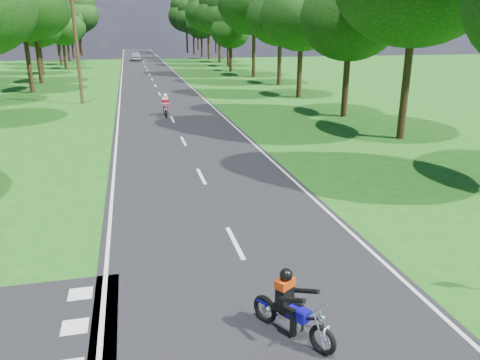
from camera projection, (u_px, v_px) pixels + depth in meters
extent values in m
plane|color=#1C5513|center=(254.00, 281.00, 10.63)|extent=(160.00, 160.00, 0.00)
cube|color=black|center=(150.00, 74.00, 56.90)|extent=(7.00, 140.00, 0.02)
cube|color=silver|center=(235.00, 243.00, 12.47)|extent=(0.12, 2.00, 0.01)
cube|color=silver|center=(201.00, 176.00, 18.03)|extent=(0.12, 2.00, 0.01)
cube|color=silver|center=(183.00, 141.00, 23.58)|extent=(0.12, 2.00, 0.01)
cube|color=silver|center=(172.00, 119.00, 29.13)|extent=(0.12, 2.00, 0.01)
cube|color=silver|center=(165.00, 105.00, 34.69)|extent=(0.12, 2.00, 0.01)
cube|color=silver|center=(159.00, 94.00, 40.24)|extent=(0.12, 2.00, 0.01)
cube|color=silver|center=(155.00, 86.00, 45.79)|extent=(0.12, 2.00, 0.01)
cube|color=silver|center=(152.00, 79.00, 51.35)|extent=(0.12, 2.00, 0.01)
cube|color=silver|center=(150.00, 74.00, 56.90)|extent=(0.12, 2.00, 0.01)
cube|color=silver|center=(147.00, 70.00, 62.45)|extent=(0.12, 2.00, 0.01)
cube|color=silver|center=(146.00, 67.00, 68.00)|extent=(0.12, 2.00, 0.01)
cube|color=silver|center=(144.00, 64.00, 73.56)|extent=(0.12, 2.00, 0.01)
cube|color=silver|center=(143.00, 61.00, 79.11)|extent=(0.12, 2.00, 0.01)
cube|color=silver|center=(142.00, 59.00, 84.66)|extent=(0.12, 2.00, 0.01)
cube|color=silver|center=(141.00, 57.00, 90.22)|extent=(0.12, 2.00, 0.01)
cube|color=silver|center=(140.00, 55.00, 95.77)|extent=(0.12, 2.00, 0.01)
cube|color=silver|center=(139.00, 54.00, 101.32)|extent=(0.12, 2.00, 0.01)
cube|color=silver|center=(138.00, 52.00, 106.88)|extent=(0.12, 2.00, 0.01)
cube|color=silver|center=(138.00, 51.00, 112.43)|extent=(0.12, 2.00, 0.01)
cube|color=silver|center=(137.00, 50.00, 117.98)|extent=(0.12, 2.00, 0.01)
cube|color=silver|center=(122.00, 75.00, 56.19)|extent=(0.10, 140.00, 0.01)
cube|color=silver|center=(177.00, 74.00, 57.61)|extent=(0.10, 140.00, 0.01)
cube|color=silver|center=(75.00, 327.00, 8.97)|extent=(0.50, 0.50, 0.01)
cube|color=silver|center=(80.00, 294.00, 10.08)|extent=(0.50, 0.50, 0.01)
cylinder|color=black|center=(29.00, 68.00, 40.57)|extent=(0.40, 0.40, 4.32)
ellipsoid|color=black|center=(20.00, 2.00, 38.91)|extent=(7.56, 7.56, 6.42)
cylinder|color=black|center=(39.00, 61.00, 47.40)|extent=(0.40, 0.40, 4.40)
ellipsoid|color=black|center=(31.00, 4.00, 45.71)|extent=(7.71, 7.71, 6.55)
cylinder|color=black|center=(41.00, 61.00, 56.26)|extent=(0.40, 0.40, 3.20)
ellipsoid|color=black|center=(37.00, 27.00, 55.03)|extent=(5.60, 5.60, 4.76)
ellipsoid|color=black|center=(35.00, 13.00, 54.55)|extent=(4.80, 4.80, 4.08)
cylinder|color=black|center=(65.00, 57.00, 63.48)|extent=(0.40, 0.40, 3.22)
ellipsoid|color=black|center=(62.00, 27.00, 62.25)|extent=(5.64, 5.64, 4.79)
ellipsoid|color=black|center=(60.00, 14.00, 61.76)|extent=(4.83, 4.83, 4.11)
ellipsoid|color=black|center=(59.00, 1.00, 61.27)|extent=(3.62, 3.62, 3.08)
cylinder|color=black|center=(60.00, 53.00, 70.27)|extent=(0.40, 0.40, 3.61)
ellipsoid|color=black|center=(57.00, 22.00, 68.89)|extent=(6.31, 6.31, 5.37)
ellipsoid|color=black|center=(55.00, 9.00, 68.34)|extent=(5.41, 5.41, 4.60)
cylinder|color=black|center=(69.00, 53.00, 77.74)|extent=(0.40, 0.40, 2.67)
ellipsoid|color=black|center=(67.00, 33.00, 76.71)|extent=(4.67, 4.67, 3.97)
ellipsoid|color=black|center=(66.00, 24.00, 76.31)|extent=(4.00, 4.00, 3.40)
ellipsoid|color=black|center=(65.00, 16.00, 75.91)|extent=(3.00, 3.00, 2.55)
cylinder|color=black|center=(73.00, 50.00, 86.10)|extent=(0.40, 0.40, 3.09)
ellipsoid|color=black|center=(71.00, 28.00, 84.92)|extent=(5.40, 5.40, 4.59)
ellipsoid|color=black|center=(70.00, 19.00, 84.45)|extent=(4.63, 4.63, 3.93)
ellipsoid|color=black|center=(69.00, 10.00, 83.98)|extent=(3.47, 3.47, 2.95)
cylinder|color=black|center=(81.00, 45.00, 92.11)|extent=(0.40, 0.40, 4.48)
ellipsoid|color=black|center=(78.00, 15.00, 90.40)|extent=(7.84, 7.84, 6.66)
ellipsoid|color=black|center=(77.00, 3.00, 89.72)|extent=(6.72, 6.72, 5.71)
cylinder|color=black|center=(80.00, 44.00, 100.26)|extent=(0.40, 0.40, 4.09)
ellipsoid|color=black|center=(77.00, 19.00, 98.69)|extent=(7.16, 7.16, 6.09)
ellipsoid|color=black|center=(76.00, 9.00, 98.07)|extent=(6.14, 6.14, 5.22)
cylinder|color=black|center=(405.00, 94.00, 23.60)|extent=(0.40, 0.40, 4.56)
cylinder|color=black|center=(345.00, 89.00, 29.74)|extent=(0.40, 0.40, 3.49)
ellipsoid|color=black|center=(350.00, 18.00, 28.40)|extent=(6.12, 6.12, 5.20)
cylinder|color=black|center=(299.00, 74.00, 37.97)|extent=(0.40, 0.40, 3.69)
ellipsoid|color=black|center=(302.00, 15.00, 36.55)|extent=(6.46, 6.46, 5.49)
cylinder|color=black|center=(279.00, 66.00, 46.38)|extent=(0.40, 0.40, 3.74)
ellipsoid|color=black|center=(281.00, 16.00, 44.94)|extent=(6.55, 6.55, 5.57)
cylinder|color=black|center=(254.00, 56.00, 53.82)|extent=(0.40, 0.40, 4.64)
ellipsoid|color=black|center=(254.00, 3.00, 52.05)|extent=(8.12, 8.12, 6.91)
cylinder|color=black|center=(231.00, 60.00, 60.51)|extent=(0.40, 0.40, 2.91)
ellipsoid|color=black|center=(231.00, 31.00, 59.39)|extent=(5.09, 5.09, 4.33)
ellipsoid|color=black|center=(231.00, 19.00, 58.95)|extent=(4.36, 4.36, 3.71)
ellipsoid|color=black|center=(230.00, 7.00, 58.51)|extent=(3.27, 3.27, 2.78)
cylinder|color=black|center=(228.00, 53.00, 67.54)|extent=(0.40, 0.40, 3.88)
ellipsoid|color=black|center=(228.00, 18.00, 66.05)|extent=(6.78, 6.78, 5.77)
ellipsoid|color=black|center=(228.00, 4.00, 65.46)|extent=(5.81, 5.81, 4.94)
cylinder|color=black|center=(220.00, 49.00, 75.40)|extent=(0.40, 0.40, 4.18)
ellipsoid|color=black|center=(219.00, 16.00, 73.80)|extent=(7.31, 7.31, 6.21)
ellipsoid|color=black|center=(219.00, 2.00, 73.17)|extent=(6.27, 6.27, 5.33)
cylinder|color=black|center=(209.00, 46.00, 83.56)|extent=(0.40, 0.40, 4.63)
ellipsoid|color=black|center=(208.00, 12.00, 81.79)|extent=(8.11, 8.11, 6.89)
cylinder|color=black|center=(202.00, 48.00, 90.48)|extent=(0.40, 0.40, 3.36)
ellipsoid|color=black|center=(201.00, 25.00, 89.19)|extent=(5.88, 5.88, 5.00)
ellipsoid|color=black|center=(201.00, 16.00, 88.68)|extent=(5.04, 5.04, 4.29)
ellipsoid|color=black|center=(201.00, 7.00, 88.17)|extent=(3.78, 3.78, 3.21)
cylinder|color=black|center=(194.00, 45.00, 96.94)|extent=(0.40, 0.40, 4.09)
ellipsoid|color=black|center=(193.00, 19.00, 95.37)|extent=(7.15, 7.15, 6.08)
ellipsoid|color=black|center=(193.00, 9.00, 94.75)|extent=(6.13, 6.13, 5.21)
cylinder|color=black|center=(187.00, 43.00, 103.96)|extent=(0.40, 0.40, 4.48)
ellipsoid|color=black|center=(186.00, 16.00, 102.24)|extent=(7.84, 7.84, 6.66)
ellipsoid|color=black|center=(186.00, 6.00, 101.56)|extent=(6.72, 6.72, 5.71)
cylinder|color=black|center=(76.00, 43.00, 108.82)|extent=(0.40, 0.40, 3.84)
ellipsoid|color=black|center=(74.00, 22.00, 107.35)|extent=(6.72, 6.72, 5.71)
ellipsoid|color=black|center=(73.00, 13.00, 106.76)|extent=(5.76, 5.76, 4.90)
ellipsoid|color=black|center=(72.00, 5.00, 106.18)|extent=(4.32, 4.32, 3.67)
cylinder|color=black|center=(198.00, 41.00, 116.88)|extent=(0.40, 0.40, 4.16)
ellipsoid|color=black|center=(197.00, 20.00, 115.28)|extent=(7.28, 7.28, 6.19)
ellipsoid|color=black|center=(197.00, 11.00, 114.65)|extent=(6.24, 6.24, 5.30)
ellipsoid|color=black|center=(197.00, 2.00, 114.02)|extent=(4.68, 4.68, 3.98)
cylinder|color=black|center=(58.00, 47.00, 94.55)|extent=(0.40, 0.40, 3.52)
ellipsoid|color=black|center=(56.00, 24.00, 93.20)|extent=(6.16, 6.16, 5.24)
ellipsoid|color=black|center=(55.00, 15.00, 92.67)|extent=(5.28, 5.28, 4.49)
ellipsoid|color=black|center=(53.00, 6.00, 92.14)|extent=(3.96, 3.96, 3.37)
cylinder|color=black|center=(216.00, 42.00, 104.30)|extent=(0.40, 0.40, 4.48)
ellipsoid|color=black|center=(216.00, 16.00, 102.58)|extent=(7.84, 7.84, 6.66)
ellipsoid|color=black|center=(215.00, 6.00, 101.90)|extent=(6.72, 6.72, 5.71)
cylinder|color=#382616|center=(77.00, 49.00, 34.01)|extent=(0.26, 0.26, 8.00)
cube|color=#382616|center=(72.00, 0.00, 32.98)|extent=(1.20, 0.10, 0.10)
imported|color=#ADAFB4|center=(136.00, 56.00, 79.86)|extent=(2.15, 4.61, 1.53)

